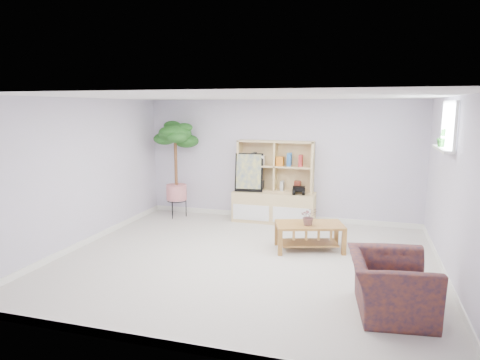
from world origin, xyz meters
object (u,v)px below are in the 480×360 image
(storage_unit, at_px, (274,182))
(coffee_table, at_px, (309,237))
(armchair, at_px, (391,281))
(floor_tree, at_px, (176,170))

(storage_unit, bearing_deg, coffee_table, -59.09)
(coffee_table, distance_m, armchair, 2.19)
(floor_tree, distance_m, armchair, 5.17)
(coffee_table, xyz_separation_m, armchair, (1.13, -1.87, 0.15))
(storage_unit, distance_m, floor_tree, 2.02)
(coffee_table, bearing_deg, armchair, -76.33)
(coffee_table, bearing_deg, storage_unit, 103.51)
(floor_tree, bearing_deg, storage_unit, 5.41)
(storage_unit, height_order, armchair, storage_unit)
(storage_unit, xyz_separation_m, armchair, (2.03, -3.37, -0.43))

